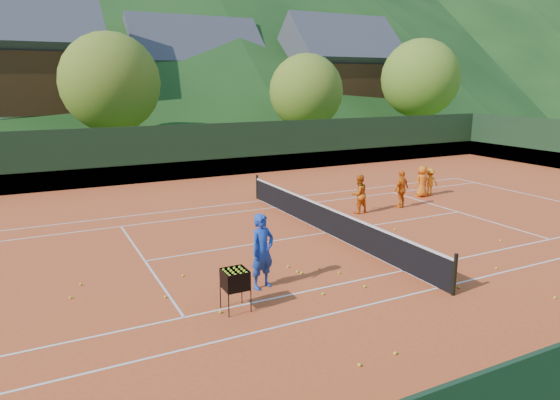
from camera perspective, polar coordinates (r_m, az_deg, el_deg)
name	(u,v)px	position (r m, az deg, el deg)	size (l,w,h in m)	color
ground	(326,233)	(17.87, 5.33, -3.80)	(400.00, 400.00, 0.00)	#32561B
clay_court	(326,233)	(17.87, 5.33, -3.77)	(40.00, 24.00, 0.02)	#C4481F
coach	(262,251)	(12.89, -2.03, -5.88)	(0.72, 0.47, 1.98)	#1B41B4
student_a	(359,194)	(20.48, 8.99, 0.66)	(0.77, 0.60, 1.58)	orange
student_b	(401,189)	(21.77, 13.71, 1.23)	(0.94, 0.39, 1.61)	orange
student_c	(422,181)	(24.08, 15.92, 2.06)	(0.71, 0.46, 1.46)	orange
student_d	(430,182)	(24.50, 16.73, 1.99)	(0.83, 0.48, 1.28)	orange
tennis_ball_0	(319,269)	(14.42, 4.52, -7.82)	(0.07, 0.07, 0.07)	#C7EA27
tennis_ball_1	(297,272)	(14.17, 1.98, -8.19)	(0.07, 0.07, 0.07)	#C7EA27
tennis_ball_4	(472,389)	(9.84, 21.12, -19.54)	(0.07, 0.07, 0.07)	#C7EA27
tennis_ball_5	(555,298)	(14.29, 28.90, -9.74)	(0.07, 0.07, 0.07)	#C7EA27
tennis_ball_6	(323,294)	(12.82, 4.91, -10.63)	(0.07, 0.07, 0.07)	#C7EA27
tennis_ball_7	(459,287)	(13.94, 19.73, -9.38)	(0.07, 0.07, 0.07)	#C7EA27
tennis_ball_8	(339,273)	(14.19, 6.77, -8.24)	(0.07, 0.07, 0.07)	#C7EA27
tennis_ball_9	(70,298)	(13.60, -22.83, -10.25)	(0.07, 0.07, 0.07)	#C7EA27
tennis_ball_10	(500,241)	(18.38, 23.88, -4.26)	(0.07, 0.07, 0.07)	#C7EA27
tennis_ball_11	(302,273)	(14.10, 2.48, -8.31)	(0.07, 0.07, 0.07)	#C7EA27
tennis_ball_12	(365,287)	(13.38, 9.64, -9.72)	(0.07, 0.07, 0.07)	#C7EA27
tennis_ball_13	(359,365)	(10.02, 9.07, -18.13)	(0.07, 0.07, 0.07)	#C7EA27
tennis_ball_15	(496,268)	(15.68, 23.48, -7.17)	(0.07, 0.07, 0.07)	#C7EA27
tennis_ball_16	(395,229)	(18.52, 12.98, -3.30)	(0.07, 0.07, 0.07)	#C7EA27
tennis_ball_17	(288,267)	(14.53, 0.94, -7.62)	(0.07, 0.07, 0.07)	#C7EA27
tennis_ball_18	(81,284)	(14.33, -21.82, -8.93)	(0.07, 0.07, 0.07)	#C7EA27
tennis_ball_19	(183,276)	(14.15, -11.05, -8.48)	(0.07, 0.07, 0.07)	#C7EA27
tennis_ball_20	(395,353)	(10.51, 13.02, -16.69)	(0.07, 0.07, 0.07)	#C7EA27
tennis_ball_22	(220,312)	(11.93, -6.86, -12.60)	(0.07, 0.07, 0.07)	#C7EA27
tennis_ball_23	(166,297)	(12.93, -12.94, -10.73)	(0.07, 0.07, 0.07)	#C7EA27
tennis_ball_24	(538,361)	(11.16, 27.39, -16.05)	(0.07, 0.07, 0.07)	#C7EA27
court_lines	(326,233)	(17.87, 5.33, -3.73)	(23.83, 11.03, 0.00)	silver
tennis_net	(327,219)	(17.73, 5.37, -2.19)	(0.10, 12.07, 1.10)	black
perimeter_fence	(327,199)	(17.54, 5.42, 0.16)	(40.40, 24.24, 3.00)	black
ball_hopper	(235,280)	(11.77, -5.16, -9.12)	(0.57, 0.57, 1.00)	black
chalet_left	(8,76)	(44.43, -28.66, 12.29)	(13.80, 9.93, 12.92)	beige
chalet_mid	(195,84)	(50.74, -9.73, 12.88)	(12.65, 8.82, 11.45)	beige
chalet_right	(338,82)	(53.14, 6.59, 13.29)	(11.50, 8.82, 11.91)	beige
tree_b	(110,83)	(34.80, -18.81, 12.58)	(6.40, 6.40, 8.40)	#3E2718
tree_c	(306,91)	(38.53, 3.03, 12.29)	(5.60, 5.60, 7.35)	#3F2A19
tree_d	(420,79)	(46.43, 15.71, 13.21)	(6.80, 6.80, 8.93)	#422C1A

